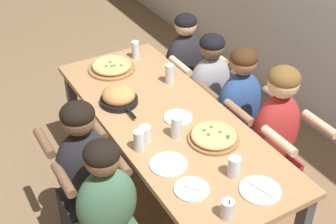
# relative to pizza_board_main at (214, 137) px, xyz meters

# --- Properties ---
(ground_plane) EXTENTS (18.00, 18.00, 0.00)m
(ground_plane) POSITION_rel_pizza_board_main_xyz_m (-0.34, -0.13, -0.81)
(ground_plane) COLOR #896B4C
(ground_plane) RESTS_ON ground
(dining_table) EXTENTS (2.07, 0.81, 0.79)m
(dining_table) POSITION_rel_pizza_board_main_xyz_m (-0.34, -0.13, -0.12)
(dining_table) COLOR tan
(dining_table) RESTS_ON ground
(pizza_board_main) EXTENTS (0.32, 0.32, 0.05)m
(pizza_board_main) POSITION_rel_pizza_board_main_xyz_m (0.00, 0.00, 0.00)
(pizza_board_main) COLOR #996B42
(pizza_board_main) RESTS_ON dining_table
(pizza_board_second) EXTENTS (0.36, 0.36, 0.05)m
(pizza_board_second) POSITION_rel_pizza_board_main_xyz_m (-1.12, -0.19, 0.00)
(pizza_board_second) COLOR #996B42
(pizza_board_second) RESTS_ON dining_table
(skillet_bowl) EXTENTS (0.38, 0.26, 0.13)m
(skillet_bowl) POSITION_rel_pizza_board_main_xyz_m (-0.67, -0.34, 0.03)
(skillet_bowl) COLOR black
(skillet_bowl) RESTS_ON dining_table
(empty_plate_a) EXTENTS (0.19, 0.19, 0.02)m
(empty_plate_a) POSITION_rel_pizza_board_main_xyz_m (-0.31, -0.07, -0.02)
(empty_plate_a) COLOR white
(empty_plate_a) RESTS_ON dining_table
(empty_plate_b) EXTENTS (0.23, 0.23, 0.02)m
(empty_plate_b) POSITION_rel_pizza_board_main_xyz_m (0.50, -0.03, -0.02)
(empty_plate_b) COLOR white
(empty_plate_b) RESTS_ON dining_table
(empty_plate_c) EXTENTS (0.22, 0.22, 0.02)m
(empty_plate_c) POSITION_rel_pizza_board_main_xyz_m (0.06, -0.36, -0.02)
(empty_plate_c) COLOR white
(empty_plate_c) RESTS_ON dining_table
(empty_plate_d) EXTENTS (0.20, 0.20, 0.02)m
(empty_plate_d) POSITION_rel_pizza_board_main_xyz_m (0.30, -0.35, -0.02)
(empty_plate_d) COLOR white
(empty_plate_d) RESTS_ON dining_table
(cocktail_glass_blue) EXTENTS (0.07, 0.07, 0.13)m
(cocktail_glass_blue) POSITION_rel_pizza_board_main_xyz_m (0.56, -0.30, 0.02)
(cocktail_glass_blue) COLOR silver
(cocktail_glass_blue) RESTS_ON dining_table
(drinking_glass_a) EXTENTS (0.08, 0.08, 0.10)m
(drinking_glass_a) POSITION_rel_pizza_board_main_xyz_m (-0.21, -0.37, 0.02)
(drinking_glass_a) COLOR silver
(drinking_glass_a) RESTS_ON dining_table
(drinking_glass_b) EXTENTS (0.06, 0.06, 0.15)m
(drinking_glass_b) POSITION_rel_pizza_board_main_xyz_m (-1.20, 0.06, 0.04)
(drinking_glass_b) COLOR silver
(drinking_glass_b) RESTS_ON dining_table
(drinking_glass_c) EXTENTS (0.07, 0.07, 0.15)m
(drinking_glass_c) POSITION_rel_pizza_board_main_xyz_m (-0.73, 0.11, 0.04)
(drinking_glass_c) COLOR silver
(drinking_glass_c) RESTS_ON dining_table
(drinking_glass_d) EXTENTS (0.07, 0.07, 0.15)m
(drinking_glass_d) POSITION_rel_pizza_board_main_xyz_m (-0.15, -0.18, 0.04)
(drinking_glass_d) COLOR silver
(drinking_glass_d) RESTS_ON dining_table
(drinking_glass_e) EXTENTS (0.07, 0.07, 0.13)m
(drinking_glass_e) POSITION_rel_pizza_board_main_xyz_m (0.32, -0.09, 0.03)
(drinking_glass_e) COLOR silver
(drinking_glass_e) RESTS_ON dining_table
(drinking_glass_f) EXTENTS (0.07, 0.07, 0.13)m
(drinking_glass_f) POSITION_rel_pizza_board_main_xyz_m (-0.15, -0.44, 0.04)
(drinking_glass_f) COLOR silver
(drinking_glass_f) RESTS_ON dining_table
(diner_far_center) EXTENTS (0.51, 0.40, 1.13)m
(diner_far_center) POSITION_rel_pizza_board_main_xyz_m (-0.37, 0.49, -0.30)
(diner_far_center) COLOR #2D5193
(diner_far_center) RESTS_ON ground
(diner_far_midleft) EXTENTS (0.51, 0.40, 1.08)m
(diner_far_midleft) POSITION_rel_pizza_board_main_xyz_m (-0.75, 0.49, -0.32)
(diner_far_midleft) COLOR #99999E
(diner_far_midleft) RESTS_ON ground
(diner_near_midright) EXTENTS (0.51, 0.40, 1.10)m
(diner_near_midright) POSITION_rel_pizza_board_main_xyz_m (0.04, -0.76, -0.31)
(diner_near_midright) COLOR #477556
(diner_near_midright) RESTS_ON ground
(diner_far_left) EXTENTS (0.51, 0.40, 1.10)m
(diner_far_left) POSITION_rel_pizza_board_main_xyz_m (-1.13, 0.49, -0.32)
(diner_far_left) COLOR #232328
(diner_far_left) RESTS_ON ground
(diner_near_center) EXTENTS (0.51, 0.40, 1.14)m
(diner_near_center) POSITION_rel_pizza_board_main_xyz_m (-0.30, -0.76, -0.28)
(diner_near_center) COLOR #232328
(diner_near_center) RESTS_ON ground
(diner_far_midright) EXTENTS (0.51, 0.40, 1.18)m
(diner_far_midright) POSITION_rel_pizza_board_main_xyz_m (0.03, 0.49, -0.26)
(diner_far_midright) COLOR #B22D2D
(diner_far_midright) RESTS_ON ground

